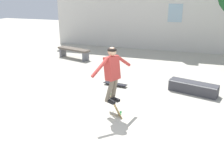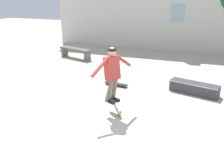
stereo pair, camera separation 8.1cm
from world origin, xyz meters
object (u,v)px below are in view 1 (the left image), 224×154
skateboard_flipping (115,105)px  skateboard_resting (115,84)px  park_bench (74,51)px  skater (112,70)px  skate_ledge (193,88)px

skateboard_flipping → skateboard_resting: bearing=143.5°
park_bench → skateboard_flipping: size_ratio=2.55×
park_bench → skater: skater is taller
skate_ledge → skater: size_ratio=1.09×
park_bench → skater: (3.53, -4.83, 0.85)m
skate_ledge → skateboard_flipping: bearing=-116.9°
skateboard_flipping → skateboard_resting: (-0.59, 1.91, -0.16)m
park_bench → skate_ledge: size_ratio=1.15×
park_bench → skate_ledge: bearing=-9.1°
skater → skateboard_flipping: 0.97m
skate_ledge → skater: 3.08m
skate_ledge → skateboard_resting: size_ratio=1.83×
skater → skateboard_flipping: bearing=92.9°
skateboard_resting → skater: bearing=-66.4°
skate_ledge → skateboard_flipping: 2.81m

